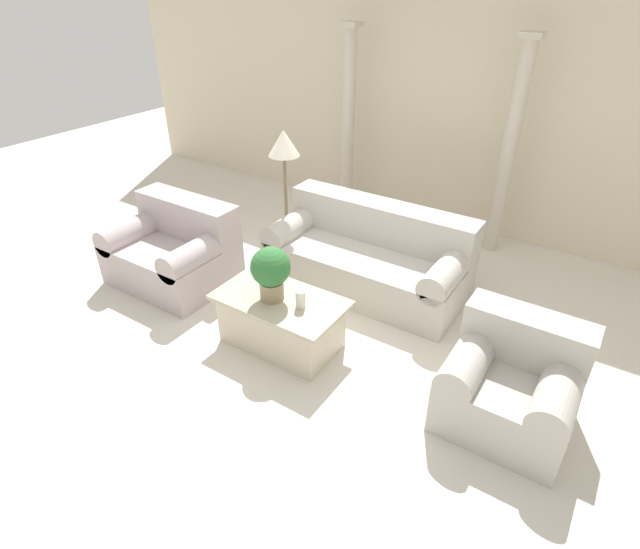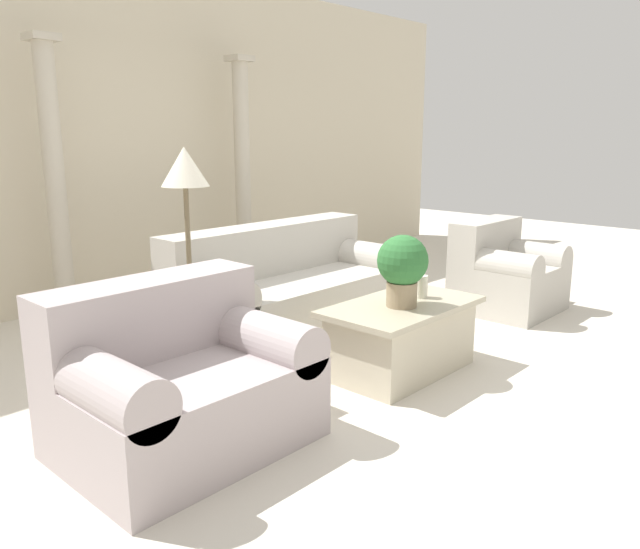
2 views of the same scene
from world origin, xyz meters
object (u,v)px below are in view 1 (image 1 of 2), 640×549
at_px(armchair, 512,382).
at_px(loveseat, 175,249).
at_px(potted_plant, 271,270).
at_px(floor_lamp, 284,153).
at_px(coffee_table, 281,321).
at_px(sofa_long, 369,256).

bearing_deg(armchair, loveseat, 179.03).
distance_m(potted_plant, armchair, 2.05).
bearing_deg(floor_lamp, coffee_table, -55.64).
xyz_separation_m(sofa_long, potted_plant, (-0.23, -1.33, 0.42)).
xyz_separation_m(potted_plant, floor_lamp, (-0.79, 1.27, 0.52)).
distance_m(sofa_long, potted_plant, 1.42).
bearing_deg(coffee_table, potted_plant, -151.09).
distance_m(sofa_long, floor_lamp, 1.38).
xyz_separation_m(loveseat, potted_plant, (1.57, -0.31, 0.41)).
xyz_separation_m(loveseat, coffee_table, (1.62, -0.27, -0.11)).
bearing_deg(sofa_long, floor_lamp, -176.17).
bearing_deg(armchair, floor_lamp, 159.81).
relative_size(loveseat, armchair, 1.37).
bearing_deg(floor_lamp, armchair, -20.19).
height_order(loveseat, coffee_table, loveseat).
bearing_deg(floor_lamp, potted_plant, -58.18).
bearing_deg(coffee_table, sofa_long, 82.68).
relative_size(coffee_table, floor_lamp, 0.74).
height_order(coffee_table, potted_plant, potted_plant).
bearing_deg(sofa_long, loveseat, -150.13).
bearing_deg(floor_lamp, loveseat, -129.05).
distance_m(coffee_table, armchair, 1.95).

